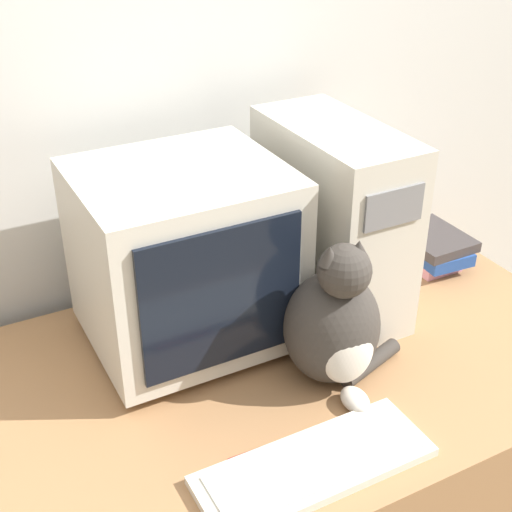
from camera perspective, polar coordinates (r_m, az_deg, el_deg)
name	(u,v)px	position (r m, az deg, el deg)	size (l,w,h in m)	color
wall_back	(153,72)	(1.69, -8.23, 14.39)	(7.00, 0.05, 2.50)	silver
desk	(253,492)	(1.78, -0.26, -18.37)	(1.57, 0.84, 0.73)	#9E7047
crt_monitor	(184,258)	(1.51, -5.75, -0.12)	(0.42, 0.39, 0.41)	beige
computer_tower	(332,219)	(1.65, 6.07, 2.94)	(0.20, 0.43, 0.45)	beige
keyboard	(314,465)	(1.33, 4.69, -16.36)	(0.43, 0.16, 0.02)	silver
cat	(335,324)	(1.44, 6.35, -5.45)	(0.28, 0.25, 0.33)	#38332D
book_stack	(432,247)	(1.93, 13.87, 0.68)	(0.16, 0.20, 0.09)	pink
pen	(262,449)	(1.36, 0.49, -15.17)	(0.14, 0.01, 0.01)	maroon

